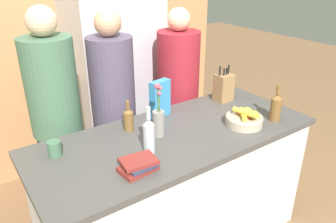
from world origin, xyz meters
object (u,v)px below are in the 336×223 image
object	(u,v)px
bottle_vinegar	(149,135)
book_stack	(139,165)
coffee_mug	(55,148)
refrigerator	(116,77)
person_at_sink	(56,114)
flower_vase	(159,120)
bottle_oil	(276,107)
fruit_bowl	(245,118)
bottle_wine	(128,118)
person_in_blue	(114,105)
knife_block	(224,87)
person_in_red_tee	(178,92)
cereal_box	(160,99)

from	to	relation	value
bottle_vinegar	book_stack	bearing A→B (deg)	-139.15
coffee_mug	book_stack	size ratio (longest dim) A/B	0.54
refrigerator	person_at_sink	bearing A→B (deg)	-144.13
flower_vase	bottle_oil	size ratio (longest dim) A/B	1.36
fruit_bowl	bottle_oil	xyz separation A→B (m)	(0.22, -0.07, 0.06)
fruit_bowl	bottle_vinegar	bearing A→B (deg)	174.45
bottle_wine	person_in_blue	size ratio (longest dim) A/B	0.12
coffee_mug	bottle_oil	xyz separation A→B (m)	(1.40, -0.43, 0.06)
flower_vase	coffee_mug	distance (m)	0.64
knife_block	person_in_red_tee	world-z (taller)	person_in_red_tee
fruit_bowl	bottle_wine	distance (m)	0.79
book_stack	person_in_red_tee	bearing A→B (deg)	43.72
fruit_bowl	person_in_blue	xyz separation A→B (m)	(-0.59, 0.80, -0.04)
refrigerator	bottle_wine	distance (m)	1.05
book_stack	bottle_oil	xyz separation A→B (m)	(1.09, -0.02, 0.07)
refrigerator	bottle_vinegar	bearing A→B (deg)	-108.36
book_stack	knife_block	bearing A→B (deg)	23.35
cereal_box	coffee_mug	distance (m)	0.80
knife_block	book_stack	distance (m)	1.13
coffee_mug	person_in_red_tee	size ratio (longest dim) A/B	0.07
coffee_mug	bottle_wine	world-z (taller)	bottle_wine
refrigerator	person_in_blue	world-z (taller)	refrigerator
coffee_mug	person_in_red_tee	world-z (taller)	person_in_red_tee
knife_block	cereal_box	xyz separation A→B (m)	(-0.57, 0.05, 0.02)
person_at_sink	person_in_red_tee	world-z (taller)	person_at_sink
coffee_mug	person_in_red_tee	distance (m)	1.29
knife_block	person_in_red_tee	distance (m)	0.45
knife_block	coffee_mug	distance (m)	1.36
bottle_oil	person_in_red_tee	world-z (taller)	person_in_red_tee
bottle_oil	flower_vase	bearing A→B (deg)	160.30
cereal_box	bottle_vinegar	bearing A→B (deg)	-130.99
bottle_vinegar	person_in_blue	distance (m)	0.75
book_stack	bottle_wine	xyz separation A→B (m)	(0.18, 0.44, 0.05)
fruit_bowl	bottle_wine	bearing A→B (deg)	150.55
cereal_box	person_at_sink	bearing A→B (deg)	148.18
book_stack	bottle_wine	size ratio (longest dim) A/B	1.03
flower_vase	coffee_mug	xyz separation A→B (m)	(-0.62, 0.15, -0.06)
knife_block	cereal_box	bearing A→B (deg)	175.11
knife_block	person_in_red_tee	xyz separation A→B (m)	(-0.14, 0.41, -0.13)
knife_block	person_in_blue	distance (m)	0.87
person_in_blue	bottle_oil	bearing A→B (deg)	-38.70
bottle_vinegar	person_in_blue	bearing A→B (deg)	79.82
coffee_mug	bottle_vinegar	xyz separation A→B (m)	(0.46, -0.28, 0.07)
flower_vase	cereal_box	distance (m)	0.29
knife_block	fruit_bowl	bearing A→B (deg)	-113.82
cereal_box	bottle_vinegar	xyz separation A→B (m)	(-0.32, -0.37, -0.02)
bottle_wine	person_in_red_tee	distance (m)	0.83
person_in_blue	person_in_red_tee	world-z (taller)	person_in_blue
person_in_blue	cereal_box	bearing A→B (deg)	-53.18
knife_block	bottle_vinegar	bearing A→B (deg)	-160.10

